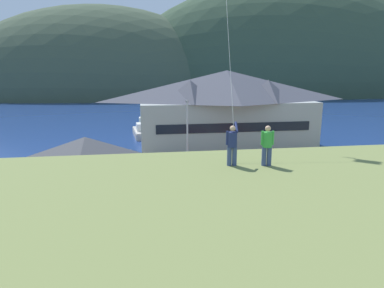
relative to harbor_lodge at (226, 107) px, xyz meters
name	(u,v)px	position (x,y,z in m)	size (l,w,h in m)	color
ground_plane	(206,220)	(-6.66, -21.27, -5.38)	(600.00, 600.00, 0.00)	#66604C
parking_lot_pad	(195,193)	(-6.66, -16.27, -5.33)	(40.00, 20.00, 0.10)	gray
bay_water	(160,112)	(-6.66, 38.73, -5.37)	(360.00, 84.00, 0.03)	navy
far_hill_west_ridge	(102,96)	(-26.40, 91.68, -5.38)	(109.87, 53.19, 67.04)	#3D4C38
far_hill_east_peak	(289,94)	(50.86, 93.08, -5.38)	(148.72, 57.35, 89.55)	#334733
far_hill_center_saddle	(367,93)	(89.15, 95.46, -5.38)	(111.22, 57.25, 87.47)	#334733
harbor_lodge	(226,107)	(0.00, 0.00, 0.00)	(23.72, 9.77, 10.13)	#999E99
storage_shed_near_lot	(87,166)	(-15.46, -15.48, -2.79)	(7.58, 5.55, 4.99)	#756B5B
wharf_dock	(163,129)	(-7.59, 13.34, -5.03)	(3.20, 15.86, 0.70)	#70604C
moored_boat_wharfside	(142,132)	(-11.09, 9.29, -4.66)	(3.07, 7.50, 2.16)	#A8A399
moored_boat_outer_mooring	(186,129)	(-3.93, 11.15, -4.66)	(2.81, 8.22, 2.16)	silver
moored_boat_inner_slip	(143,125)	(-10.85, 15.74, -4.66)	(2.20, 5.94, 2.16)	#23564C
parked_car_corner_spot	(348,200)	(3.58, -21.85, -4.32)	(4.34, 2.34, 1.82)	red
parked_car_mid_row_center	(218,206)	(-5.92, -21.52, -4.32)	(4.22, 2.09, 1.82)	navy
parked_car_front_row_end	(161,175)	(-9.39, -14.12, -4.32)	(4.32, 2.30, 1.82)	black
parked_car_mid_row_far	(300,171)	(3.34, -14.84, -4.32)	(4.34, 2.33, 1.82)	red
parked_car_back_row_right	(352,172)	(7.87, -15.74, -4.32)	(4.34, 2.33, 1.82)	slate
parked_car_front_row_red	(11,186)	(-21.56, -15.08, -4.32)	(4.31, 2.27, 1.82)	silver
parked_car_front_row_silver	(227,172)	(-3.31, -13.94, -4.32)	(4.24, 2.12, 1.82)	red
parked_car_back_row_left	(69,215)	(-15.72, -21.52, -4.32)	(4.32, 2.29, 1.82)	#9EA3A8
parked_car_lone_by_shed	(151,200)	(-10.43, -19.80, -4.32)	(4.35, 2.37, 1.82)	silver
parking_light_pole	(187,132)	(-6.60, -10.72, -1.12)	(0.24, 0.78, 7.25)	#ADADB2
person_kite_flyer	(232,144)	(-7.09, -29.02, 1.76)	(0.57, 0.64, 1.86)	#384770
person_companion	(267,144)	(-5.62, -29.25, 1.75)	(0.55, 0.40, 1.74)	#384770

